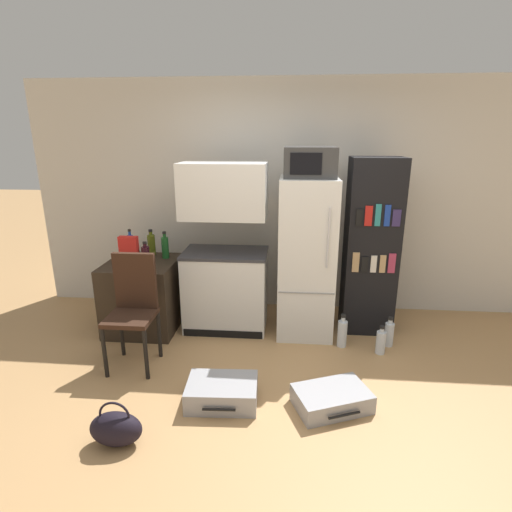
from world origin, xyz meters
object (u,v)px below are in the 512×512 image
(bottle_olive_oil, at_px, (152,244))
(water_bottle_back, at_px, (381,342))
(bottle_blue_soda, at_px, (131,245))
(bottle_ketchup_red, at_px, (140,265))
(cereal_box, at_px, (129,251))
(handbag, at_px, (116,428))
(water_bottle_front, at_px, (389,334))
(kitchen_hutch, at_px, (226,256))
(microwave, at_px, (310,162))
(bookshelf, at_px, (371,248))
(side_table, at_px, (144,295))
(chair, at_px, (134,301))
(bottle_green_tall, at_px, (165,247))
(water_bottle_middle, at_px, (343,333))
(bottle_wine_dark, at_px, (146,255))
(refrigerator, at_px, (307,258))
(suitcase_large_flat, at_px, (223,392))
(suitcase_small_flat, at_px, (332,399))

(bottle_olive_oil, distance_m, water_bottle_back, 2.61)
(bottle_blue_soda, bearing_deg, bottle_ketchup_red, -60.43)
(cereal_box, relative_size, handbag, 0.83)
(bottle_ketchup_red, xyz_separation_m, water_bottle_back, (2.34, -0.04, -0.69))
(water_bottle_front, bearing_deg, kitchen_hutch, 170.19)
(microwave, distance_m, bookshelf, 1.09)
(side_table, distance_m, bottle_olive_oil, 0.57)
(chair, bearing_deg, microwave, 25.26)
(bottle_green_tall, distance_m, water_bottle_middle, 2.05)
(bottle_ketchup_red, distance_m, chair, 0.43)
(bottle_blue_soda, xyz_separation_m, bottle_wine_dark, (0.26, -0.26, -0.03))
(kitchen_hutch, relative_size, chair, 1.72)
(bookshelf, xyz_separation_m, bottle_wine_dark, (-2.30, -0.26, -0.06))
(kitchen_hutch, relative_size, bookshelf, 0.97)
(bottle_blue_soda, distance_m, water_bottle_back, 2.77)
(refrigerator, distance_m, chair, 1.74)
(refrigerator, distance_m, water_bottle_front, 1.11)
(kitchen_hutch, height_order, handbag, kitchen_hutch)
(bottle_wine_dark, bearing_deg, microwave, 5.08)
(bottle_wine_dark, relative_size, water_bottle_front, 0.79)
(bookshelf, bearing_deg, side_table, -175.72)
(bottle_olive_oil, bearing_deg, bottle_blue_soda, -153.54)
(side_table, relative_size, kitchen_hutch, 0.42)
(bottle_green_tall, height_order, suitcase_large_flat, bottle_green_tall)
(microwave, distance_m, suitcase_large_flat, 2.22)
(microwave, relative_size, bottle_ketchup_red, 3.10)
(bottle_olive_oil, bearing_deg, cereal_box, -104.52)
(suitcase_large_flat, bearing_deg, cereal_box, 132.47)
(bottle_olive_oil, distance_m, bottle_green_tall, 0.22)
(side_table, height_order, water_bottle_middle, side_table)
(water_bottle_middle, bearing_deg, bottle_wine_dark, 175.37)
(bookshelf, distance_m, chair, 2.40)
(side_table, relative_size, bottle_wine_dark, 3.07)
(cereal_box, xyz_separation_m, chair, (0.24, -0.58, -0.30))
(refrigerator, bearing_deg, bottle_ketchup_red, -166.88)
(suitcase_small_flat, relative_size, water_bottle_front, 2.11)
(bottle_ketchup_red, distance_m, suitcase_small_flat, 2.14)
(suitcase_small_flat, relative_size, handbag, 1.81)
(suitcase_large_flat, relative_size, water_bottle_front, 1.84)
(bottle_olive_oil, xyz_separation_m, chair, (0.14, -0.96, -0.27))
(water_bottle_front, distance_m, water_bottle_middle, 0.47)
(kitchen_hutch, xyz_separation_m, bottle_green_tall, (-0.66, 0.07, 0.07))
(bottle_green_tall, bearing_deg, kitchen_hutch, -5.63)
(water_bottle_front, bearing_deg, suitcase_large_flat, -145.93)
(bottle_green_tall, bearing_deg, chair, -93.22)
(cereal_box, bearing_deg, handbag, -73.39)
(bottle_olive_oil, bearing_deg, side_table, -95.92)
(chair, bearing_deg, kitchen_hutch, 47.33)
(bottle_ketchup_red, height_order, water_bottle_middle, bottle_ketchup_red)
(refrigerator, distance_m, bottle_green_tall, 1.51)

